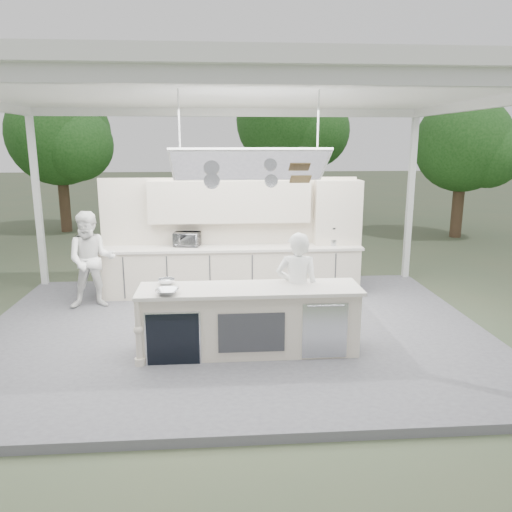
{
  "coord_description": "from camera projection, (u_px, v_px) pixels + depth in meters",
  "views": [
    {
      "loc": [
        -0.21,
        -7.55,
        3.05
      ],
      "look_at": [
        0.38,
        0.4,
        1.22
      ],
      "focal_mm": 35.0,
      "sensor_mm": 36.0,
      "label": 1
    }
  ],
  "objects": [
    {
      "name": "ground",
      "position": [
        234.0,
        335.0,
        8.03
      ],
      "size": [
        90.0,
        90.0,
        0.0
      ],
      "primitive_type": "plane",
      "color": "#444932",
      "rests_on": "ground"
    },
    {
      "name": "stage_deck",
      "position": [
        234.0,
        332.0,
        8.02
      ],
      "size": [
        8.0,
        6.0,
        0.12
      ],
      "primitive_type": "cube",
      "color": "slate",
      "rests_on": "ground"
    },
    {
      "name": "tent",
      "position": [
        232.0,
        95.0,
        7.19
      ],
      "size": [
        8.2,
        6.2,
        3.86
      ],
      "color": "white",
      "rests_on": "ground"
    },
    {
      "name": "demo_island",
      "position": [
        248.0,
        320.0,
        7.03
      ],
      "size": [
        3.1,
        0.79,
        0.95
      ],
      "color": "beige",
      "rests_on": "stage_deck"
    },
    {
      "name": "back_counter",
      "position": [
        231.0,
        270.0,
        9.74
      ],
      "size": [
        5.08,
        0.72,
        0.95
      ],
      "color": "beige",
      "rests_on": "stage_deck"
    },
    {
      "name": "back_wall_unit",
      "position": [
        253.0,
        219.0,
        9.77
      ],
      "size": [
        5.05,
        0.48,
        2.25
      ],
      "color": "beige",
      "rests_on": "stage_deck"
    },
    {
      "name": "tree_cluster",
      "position": [
        219.0,
        134.0,
        16.78
      ],
      "size": [
        19.55,
        9.4,
        5.85
      ],
      "color": "#493124",
      "rests_on": "ground"
    },
    {
      "name": "head_chef",
      "position": [
        297.0,
        290.0,
        7.2
      ],
      "size": [
        0.66,
        0.48,
        1.68
      ],
      "primitive_type": "imported",
      "rotation": [
        0.0,
        0.0,
        3.02
      ],
      "color": "white",
      "rests_on": "stage_deck"
    },
    {
      "name": "sous_chef",
      "position": [
        91.0,
        260.0,
        8.86
      ],
      "size": [
        0.93,
        0.77,
        1.75
      ],
      "primitive_type": "imported",
      "rotation": [
        0.0,
        0.0,
        0.14
      ],
      "color": "white",
      "rests_on": "stage_deck"
    },
    {
      "name": "toaster_oven",
      "position": [
        187.0,
        239.0,
        9.63
      ],
      "size": [
        0.54,
        0.42,
        0.27
      ],
      "primitive_type": "imported",
      "rotation": [
        0.0,
        0.0,
        -0.18
      ],
      "color": "#B0B3B8",
      "rests_on": "back_counter"
    },
    {
      "name": "bowl_large",
      "position": [
        167.0,
        292.0,
        6.6
      ],
      "size": [
        0.36,
        0.36,
        0.08
      ],
      "primitive_type": "imported",
      "rotation": [
        0.0,
        0.0,
        -0.2
      ],
      "color": "#ACAFB3",
      "rests_on": "demo_island"
    },
    {
      "name": "bowl_small",
      "position": [
        166.0,
        282.0,
        7.08
      ],
      "size": [
        0.3,
        0.3,
        0.07
      ],
      "primitive_type": "imported",
      "rotation": [
        0.0,
        0.0,
        -0.32
      ],
      "color": "silver",
      "rests_on": "demo_island"
    }
  ]
}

